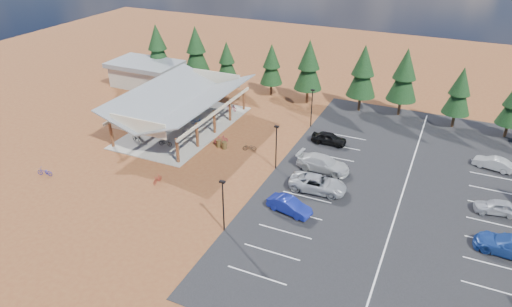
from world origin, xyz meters
name	(u,v)px	position (x,y,z in m)	size (l,w,h in m)	color
ground	(227,167)	(0.00, 0.00, 0.00)	(140.00, 140.00, 0.00)	brown
asphalt_lot	(403,192)	(18.50, 3.00, 0.02)	(27.00, 44.00, 0.04)	black
concrete_pad	(184,127)	(-10.00, 7.00, 0.05)	(10.60, 18.60, 0.10)	gray
bike_pavilion	(182,100)	(-10.00, 7.00, 3.82)	(11.65, 19.40, 4.97)	#5A2A19
outbuilding	(146,73)	(-24.00, 18.00, 2.03)	(11.00, 7.00, 3.90)	#ADA593
lamp_post_0	(223,202)	(5.00, -10.00, 2.98)	(0.50, 0.25, 5.14)	black
lamp_post_1	(276,144)	(5.00, 2.00, 2.98)	(0.50, 0.25, 5.14)	black
lamp_post_2	(312,105)	(5.00, 14.00, 2.98)	(0.50, 0.25, 5.14)	black
trash_bin_0	(219,143)	(-3.16, 3.96, 0.45)	(0.60, 0.60, 0.90)	#483619
trash_bin_1	(224,145)	(-2.33, 3.80, 0.45)	(0.60, 0.60, 0.90)	#483619
pine_0	(157,46)	(-23.72, 21.30, 5.60)	(3.94, 3.94, 9.17)	#382314
pine_1	(196,49)	(-17.01, 22.21, 5.69)	(4.00, 4.00, 9.32)	#382314
pine_2	(227,60)	(-11.57, 22.20, 4.57)	(3.22, 3.22, 7.49)	#382314
pine_3	(272,64)	(-4.15, 22.37, 4.83)	(3.40, 3.40, 7.91)	#382314
pine_4	(309,65)	(1.89, 21.54, 5.72)	(4.02, 4.02, 9.37)	#382314
pine_5	(363,71)	(9.47, 21.97, 5.74)	(4.03, 4.03, 9.40)	#382314
pine_6	(404,75)	(14.82, 22.71, 5.73)	(4.02, 4.02, 9.38)	#382314
pine_7	(460,91)	(21.87, 21.62, 4.94)	(3.47, 3.47, 8.09)	#382314
bike_0	(137,138)	(-12.73, 0.77, 0.59)	(0.66, 1.88, 0.99)	black
bike_1	(167,127)	(-11.20, 4.84, 0.61)	(0.48, 1.69, 1.01)	#95989C
bike_2	(184,114)	(-11.44, 9.40, 0.58)	(0.63, 1.82, 0.95)	#152097
bike_3	(196,104)	(-11.77, 13.10, 0.66)	(0.52, 1.85, 1.11)	maroon
bike_4	(165,143)	(-8.99, 1.33, 0.54)	(0.58, 1.67, 0.88)	black
bike_5	(186,131)	(-8.54, 5.18, 0.54)	(0.41, 1.47, 0.88)	gray
bike_6	(197,121)	(-8.88, 8.33, 0.52)	(0.55, 1.58, 0.83)	#114192
bike_7	(232,107)	(-6.71, 14.22, 0.61)	(0.48, 1.69, 1.02)	maroon
bike_10	(45,172)	(-16.85, -9.66, 0.46)	(0.61, 1.76, 0.92)	navy
bike_11	(157,179)	(-5.04, -5.87, 0.44)	(0.42, 1.48, 0.89)	maroon
bike_15	(221,140)	(-3.37, 4.82, 0.52)	(0.49, 1.74, 1.05)	maroon
bike_16	(250,147)	(0.59, 4.60, 0.42)	(0.56, 1.61, 0.85)	black
car_1	(289,206)	(9.29, -5.07, 0.75)	(1.51, 4.33, 1.43)	navy
car_2	(318,184)	(10.57, -0.39, 0.84)	(2.65, 5.75, 1.60)	#A5A7AC
car_3	(323,163)	(9.83, 3.72, 0.88)	(2.35, 5.78, 1.68)	#BBBBBB
car_4	(329,138)	(8.59, 10.15, 0.76)	(1.69, 4.21, 1.43)	black
car_7	(512,245)	(27.96, -2.98, 0.87)	(2.33, 5.73, 1.66)	#1F4397
car_8	(497,207)	(26.93, 2.83, 0.72)	(1.61, 4.01, 1.37)	#A5A7AE
car_9	(493,163)	(26.64, 11.80, 0.71)	(1.41, 4.05, 1.33)	#B2B2B2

